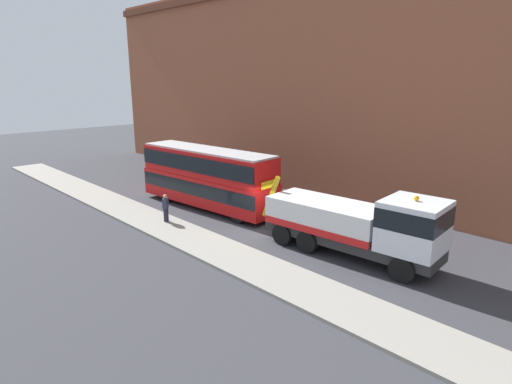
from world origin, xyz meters
TOP-DOWN VIEW (x-y plane):
  - ground_plane at (0.00, 0.00)m, footprint 120.00×120.00m
  - near_kerb at (0.00, -4.20)m, footprint 60.00×2.80m
  - building_facade at (0.00, 8.45)m, footprint 60.00×1.50m
  - recovery_tow_truck at (5.70, 0.33)m, footprint 10.22×3.35m
  - double_decker_bus at (-6.22, 0.29)m, footprint 11.18×3.43m
  - pedestrian_onlooker at (-5.23, -3.68)m, footprint 0.45×0.48m

SIDE VIEW (x-z plane):
  - ground_plane at x=0.00m, z-range 0.00..0.00m
  - near_kerb at x=0.00m, z-range 0.00..0.15m
  - pedestrian_onlooker at x=-5.23m, z-range 0.13..1.84m
  - recovery_tow_truck at x=5.70m, z-range -0.08..3.59m
  - double_decker_bus at x=-6.22m, z-range 0.20..4.26m
  - building_facade at x=0.00m, z-range 0.07..16.07m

